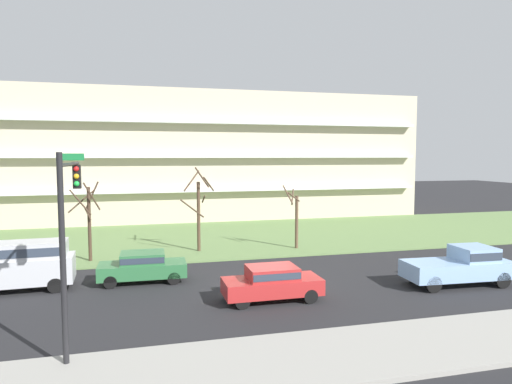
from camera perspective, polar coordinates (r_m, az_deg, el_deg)
The scene contains 12 objects.
ground at distance 22.87m, azimuth 1.71°, elevation -11.95°, with size 160.00×160.00×0.00m, color #232326.
sidewalk_curb_near at distance 15.79m, azimuth 10.33°, elevation -19.57°, with size 80.00×4.00×0.15m, color #99968E.
grass_lawn_strip at distance 36.16m, azimuth -4.51°, elevation -5.71°, with size 80.00×16.00×0.08m, color #66844C.
apartment_building at distance 48.81m, azimuth -7.28°, elevation 4.49°, with size 45.69×11.71×12.87m.
tree_far_left at distance 29.34m, azimuth -20.41°, elevation -3.09°, with size 1.96×2.35×4.94m.
tree_left at distance 30.56m, azimuth -7.26°, elevation -2.27°, with size 2.37×2.26×5.78m.
tree_center at distance 31.43m, azimuth 5.03°, elevation -3.27°, with size 0.97×1.47×4.46m.
pickup_blue_near_left at distance 25.23m, azimuth 24.57°, elevation -8.41°, with size 5.50×2.28×1.95m.
sedan_green_center_left at distance 24.21m, azimuth -14.13°, elevation -9.02°, with size 4.44×1.89×1.57m.
sedan_red_center_right at distance 20.65m, azimuth 2.04°, elevation -11.26°, with size 4.41×1.81×1.57m.
van_silver_near_right at distance 24.80m, azimuth -28.08°, elevation -7.86°, with size 5.29×2.25×2.36m.
traffic_signal_mast at distance 16.04m, azimuth -22.66°, elevation -3.18°, with size 0.90×4.12×6.63m.
Camera 1 is at (-6.12, -21.04, 6.53)m, focal length 31.64 mm.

